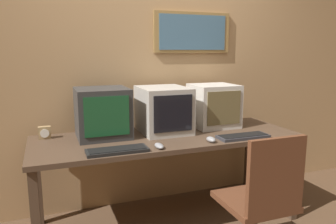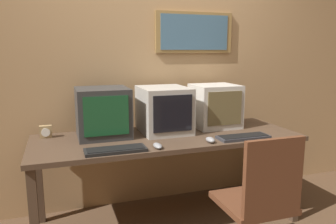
% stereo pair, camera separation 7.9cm
% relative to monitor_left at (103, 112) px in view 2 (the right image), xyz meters
% --- Properties ---
extents(wall_back, '(8.00, 0.08, 2.60)m').
position_rel_monitor_left_xyz_m(wall_back, '(0.50, 0.34, 0.36)').
color(wall_back, tan).
rests_on(wall_back, ground_plane).
extents(desk, '(2.12, 0.77, 0.75)m').
position_rel_monitor_left_xyz_m(desk, '(0.49, -0.15, -0.26)').
color(desk, '#4C3828').
rests_on(desk, ground_plane).
extents(monitor_left, '(0.40, 0.40, 0.39)m').
position_rel_monitor_left_xyz_m(monitor_left, '(0.00, 0.00, 0.00)').
color(monitor_left, '#333333').
rests_on(monitor_left, desk).
extents(monitor_center, '(0.39, 0.46, 0.38)m').
position_rel_monitor_left_xyz_m(monitor_center, '(0.50, -0.01, -0.01)').
color(monitor_center, '#B7B2A8').
rests_on(monitor_center, desk).
extents(monitor_right, '(0.38, 0.37, 0.38)m').
position_rel_monitor_left_xyz_m(monitor_right, '(1.00, 0.02, -0.01)').
color(monitor_right, beige).
rests_on(monitor_right, desk).
extents(keyboard_main, '(0.42, 0.16, 0.03)m').
position_rel_monitor_left_xyz_m(keyboard_main, '(0.02, -0.44, -0.18)').
color(keyboard_main, black).
rests_on(keyboard_main, desk).
extents(keyboard_side, '(0.41, 0.15, 0.03)m').
position_rel_monitor_left_xyz_m(keyboard_side, '(1.02, -0.42, -0.18)').
color(keyboard_side, '#333338').
rests_on(keyboard_side, desk).
extents(mouse_near_keyboard, '(0.06, 0.12, 0.03)m').
position_rel_monitor_left_xyz_m(mouse_near_keyboard, '(0.31, -0.45, -0.18)').
color(mouse_near_keyboard, gray).
rests_on(mouse_near_keyboard, desk).
extents(mouse_far_corner, '(0.06, 0.10, 0.04)m').
position_rel_monitor_left_xyz_m(mouse_far_corner, '(0.73, -0.44, -0.17)').
color(mouse_far_corner, gray).
rests_on(mouse_far_corner, desk).
extents(desk_clock, '(0.09, 0.06, 0.10)m').
position_rel_monitor_left_xyz_m(desk_clock, '(-0.44, 0.10, -0.15)').
color(desk_clock, '#A38456').
rests_on(desk_clock, desk).
extents(office_chair, '(0.45, 0.45, 0.93)m').
position_rel_monitor_left_xyz_m(office_chair, '(0.85, -0.91, -0.54)').
color(office_chair, black).
rests_on(office_chair, ground_plane).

